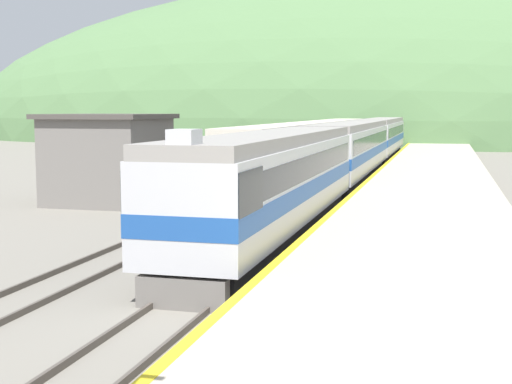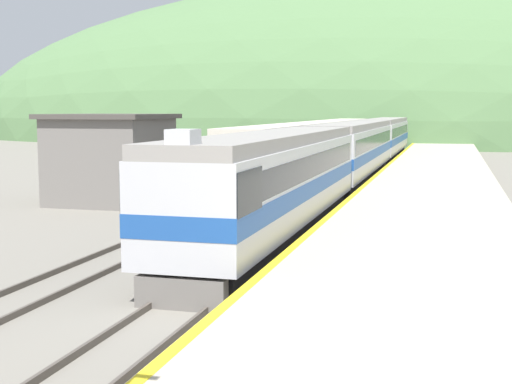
{
  "view_description": "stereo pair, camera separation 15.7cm",
  "coord_description": "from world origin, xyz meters",
  "px_view_note": "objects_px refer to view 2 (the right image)",
  "views": [
    {
      "loc": [
        5.97,
        0.54,
        4.74
      ],
      "look_at": [
        0.59,
        20.78,
        2.32
      ],
      "focal_mm": 50.0,
      "sensor_mm": 36.0,
      "label": 1
    },
    {
      "loc": [
        6.12,
        0.58,
        4.74
      ],
      "look_at": [
        0.59,
        20.78,
        2.32
      ],
      "focal_mm": 50.0,
      "sensor_mm": 36.0,
      "label": 2
    }
  ],
  "objects_px": {
    "carriage_second": "(354,150)",
    "carriage_third": "(385,137)",
    "siding_train": "(317,145)",
    "express_train_lead_car": "(274,182)"
  },
  "relations": [
    {
      "from": "express_train_lead_car",
      "to": "carriage_third",
      "type": "height_order",
      "value": "express_train_lead_car"
    },
    {
      "from": "carriage_second",
      "to": "carriage_third",
      "type": "xyz_separation_m",
      "value": [
        0.0,
        23.05,
        0.0
      ]
    },
    {
      "from": "carriage_second",
      "to": "carriage_third",
      "type": "distance_m",
      "value": 23.05
    },
    {
      "from": "siding_train",
      "to": "carriage_second",
      "type": "bearing_deg",
      "value": -65.17
    },
    {
      "from": "carriage_second",
      "to": "siding_train",
      "type": "bearing_deg",
      "value": 114.83
    },
    {
      "from": "express_train_lead_car",
      "to": "carriage_second",
      "type": "distance_m",
      "value": 21.86
    },
    {
      "from": "carriage_third",
      "to": "carriage_second",
      "type": "bearing_deg",
      "value": -90.0
    },
    {
      "from": "carriage_second",
      "to": "carriage_third",
      "type": "height_order",
      "value": "same"
    },
    {
      "from": "carriage_second",
      "to": "express_train_lead_car",
      "type": "bearing_deg",
      "value": -90.0
    },
    {
      "from": "express_train_lead_car",
      "to": "carriage_third",
      "type": "xyz_separation_m",
      "value": [
        0.0,
        44.91,
        -0.01
      ]
    }
  ]
}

